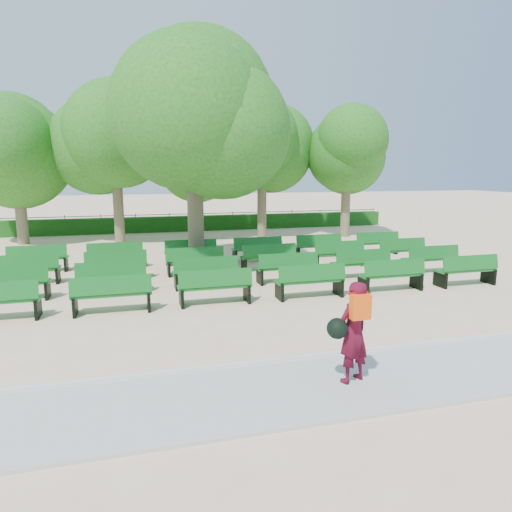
{
  "coord_description": "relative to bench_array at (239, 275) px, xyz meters",
  "views": [
    {
      "loc": [
        -3.2,
        -14.05,
        3.63
      ],
      "look_at": [
        0.35,
        -1.0,
        1.1
      ],
      "focal_mm": 32.0,
      "sensor_mm": 36.0,
      "label": 1
    }
  ],
  "objects": [
    {
      "name": "ground",
      "position": [
        -0.26,
        -0.83,
        -0.1
      ],
      "size": [
        120.0,
        120.0,
        0.0
      ],
      "primitive_type": "plane",
      "color": "beige"
    },
    {
      "name": "paving",
      "position": [
        -0.26,
        -8.23,
        -0.07
      ],
      "size": [
        30.0,
        2.2,
        0.06
      ],
      "primitive_type": "cube",
      "color": "#B3B3AF",
      "rests_on": "ground"
    },
    {
      "name": "curb",
      "position": [
        -0.26,
        -7.08,
        -0.05
      ],
      "size": [
        30.0,
        0.12,
        0.1
      ],
      "primitive_type": "cube",
      "color": "silver",
      "rests_on": "ground"
    },
    {
      "name": "hedge",
      "position": [
        -0.26,
        13.17,
        0.35
      ],
      "size": [
        26.0,
        0.7,
        0.9
      ],
      "primitive_type": "cube",
      "color": "#185115",
      "rests_on": "ground"
    },
    {
      "name": "fence",
      "position": [
        -0.26,
        13.57,
        -0.1
      ],
      "size": [
        26.0,
        0.1,
        1.02
      ],
      "primitive_type": null,
      "color": "black",
      "rests_on": "ground"
    },
    {
      "name": "tree_line",
      "position": [
        -0.26,
        9.17,
        -0.1
      ],
      "size": [
        21.8,
        6.8,
        7.04
      ],
      "primitive_type": null,
      "color": "#29721E",
      "rests_on": "ground"
    },
    {
      "name": "bench_array",
      "position": [
        0.0,
        0.0,
        0.0
      ],
      "size": [
        2.06,
        0.8,
        1.27
      ],
      "rotation": [
        0.0,
        0.0,
        0.09
      ],
      "color": "#11621D",
      "rests_on": "ground"
    },
    {
      "name": "tree_among",
      "position": [
        -1.22,
        1.75,
        4.84
      ],
      "size": [
        4.94,
        4.94,
        7.21
      ],
      "color": "brown",
      "rests_on": "ground"
    },
    {
      "name": "person",
      "position": [
        0.04,
        -8.24,
        0.87
      ],
      "size": [
        0.88,
        0.63,
        1.76
      ],
      "rotation": [
        0.0,
        0.0,
        3.52
      ],
      "color": "#4B0A1C",
      "rests_on": "ground"
    }
  ]
}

